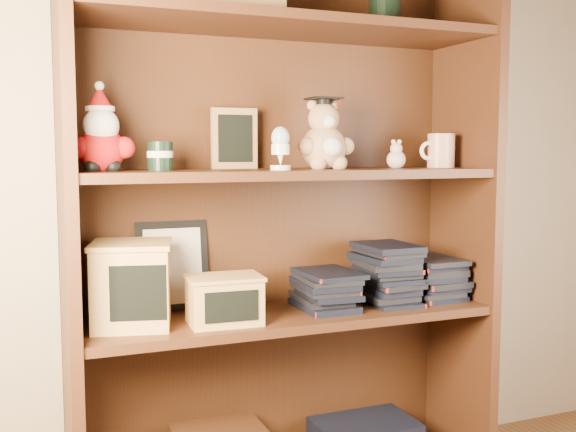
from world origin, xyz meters
The scene contains 16 objects.
bookcase centered at (-0.22, 1.36, 0.78)m, with size 1.20×0.35×1.60m.
shelf_lower centered at (-0.22, 1.30, 0.54)m, with size 1.14×0.33×0.02m.
shelf_upper centered at (-0.22, 1.30, 0.94)m, with size 1.14×0.33×0.02m.
santa_plush centered at (-0.72, 1.30, 1.03)m, with size 0.16×0.12×0.23m.
teachers_tin centered at (-0.57, 1.30, 0.99)m, with size 0.07×0.07×0.07m.
chalkboard_plaque centered at (-0.33, 1.42, 1.03)m, with size 0.13×0.07×0.17m.
egg_cup centered at (-0.27, 1.23, 1.01)m, with size 0.05×0.05×0.11m.
grad_teddy_bear centered at (-0.11, 1.30, 1.03)m, with size 0.17×0.15×0.21m.
pink_figurine centered at (0.13, 1.31, 0.98)m, with size 0.06×0.06×0.09m.
teacher_mug centered at (0.28, 1.31, 1.00)m, with size 0.12×0.08×0.10m.
certificate_frame centered at (-0.51, 1.44, 0.68)m, with size 0.20×0.05×0.25m.
treats_box centered at (-0.65, 1.30, 0.66)m, with size 0.24×0.24×0.22m.
pencils_box centered at (-0.42, 1.24, 0.61)m, with size 0.20×0.15×0.13m.
book_stack_left centered at (-0.10, 1.30, 0.61)m, with size 0.14×0.20×0.11m.
book_stack_mid centered at (0.10, 1.30, 0.64)m, with size 0.14×0.20×0.18m.
book_stack_right centered at (0.27, 1.30, 0.61)m, with size 0.14×0.20×0.13m.
Camera 1 is at (-0.91, -0.42, 1.00)m, focal length 42.00 mm.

